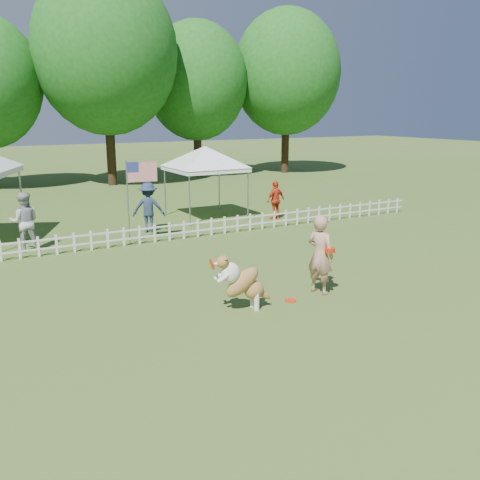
# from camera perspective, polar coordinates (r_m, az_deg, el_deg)

# --- Properties ---
(ground) EXTENTS (120.00, 120.00, 0.00)m
(ground) POSITION_cam_1_polar(r_m,az_deg,el_deg) (11.01, 2.72, -8.04)
(ground) COLOR #2C541A
(ground) RESTS_ON ground
(picket_fence) EXTENTS (22.00, 0.08, 0.60)m
(picket_fence) POSITION_cam_1_polar(r_m,az_deg,el_deg) (17.00, -9.88, 0.63)
(picket_fence) COLOR silver
(picket_fence) RESTS_ON ground
(handler) EXTENTS (0.61, 0.76, 1.80)m
(handler) POSITION_cam_1_polar(r_m,az_deg,el_deg) (12.19, 8.56, -1.57)
(handler) COLOR tan
(handler) RESTS_ON ground
(dog) EXTENTS (1.24, 0.56, 1.23)m
(dog) POSITION_cam_1_polar(r_m,az_deg,el_deg) (11.08, 0.35, -4.50)
(dog) COLOR brown
(dog) RESTS_ON ground
(frisbee_on_turf) EXTENTS (0.30, 0.30, 0.02)m
(frisbee_on_turf) POSITION_cam_1_polar(r_m,az_deg,el_deg) (11.84, 5.40, -6.44)
(frisbee_on_turf) COLOR red
(frisbee_on_turf) RESTS_ON ground
(canopy_tent_right) EXTENTS (2.63, 2.63, 2.70)m
(canopy_tent_right) POSITION_cam_1_polar(r_m,az_deg,el_deg) (20.77, -3.71, 6.09)
(canopy_tent_right) COLOR white
(canopy_tent_right) RESTS_ON ground
(flag_pole) EXTENTS (1.01, 0.21, 2.61)m
(flag_pole) POSITION_cam_1_polar(r_m,az_deg,el_deg) (16.76, -11.85, 3.85)
(flag_pole) COLOR gray
(flag_pole) RESTS_ON ground
(spectator_a) EXTENTS (0.97, 0.82, 1.76)m
(spectator_a) POSITION_cam_1_polar(r_m,az_deg,el_deg) (16.97, -21.99, 1.81)
(spectator_a) COLOR #A9A9AF
(spectator_a) RESTS_ON ground
(spectator_b) EXTENTS (1.27, 1.06, 1.70)m
(spectator_b) POSITION_cam_1_polar(r_m,az_deg,el_deg) (18.53, -9.73, 3.44)
(spectator_b) COLOR #22304A
(spectator_b) RESTS_ON ground
(spectator_c) EXTENTS (0.92, 0.54, 1.48)m
(spectator_c) POSITION_cam_1_polar(r_m,az_deg,el_deg) (20.54, 3.83, 4.27)
(spectator_c) COLOR red
(spectator_c) RESTS_ON ground
(tree_center_right) EXTENTS (7.60, 7.60, 12.60)m
(tree_center_right) POSITION_cam_1_polar(r_m,az_deg,el_deg) (30.92, -14.07, 17.38)
(tree_center_right) COLOR #1A5317
(tree_center_right) RESTS_ON ground
(tree_right) EXTENTS (6.20, 6.20, 10.40)m
(tree_right) POSITION_cam_1_polar(r_m,az_deg,el_deg) (34.37, -4.65, 15.47)
(tree_right) COLOR #1A5317
(tree_right) RESTS_ON ground
(tree_far_right) EXTENTS (7.00, 7.00, 11.40)m
(tree_far_right) POSITION_cam_1_polar(r_m,az_deg,el_deg) (36.48, 4.97, 16.14)
(tree_far_right) COLOR #1A5317
(tree_far_right) RESTS_ON ground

